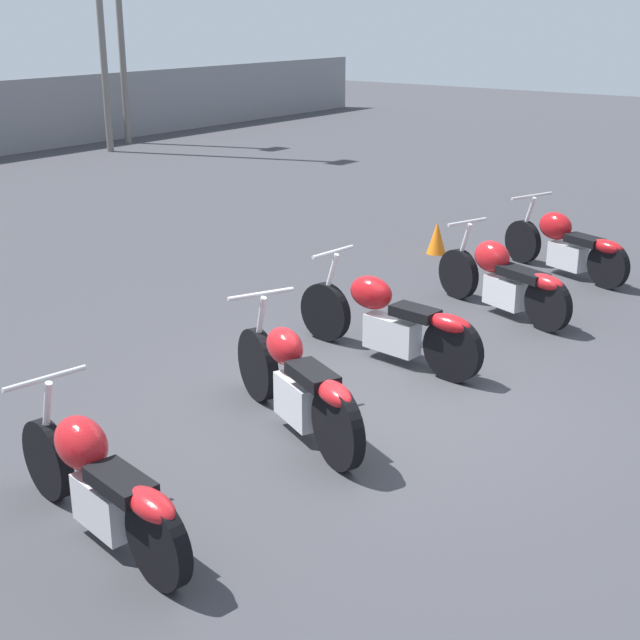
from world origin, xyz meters
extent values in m
plane|color=#38383D|center=(0.00, 0.00, 0.00)|extent=(60.00, 60.00, 0.00)
cylinder|color=slate|center=(9.50, 13.98, 3.04)|extent=(0.16, 0.16, 6.07)
cylinder|color=black|center=(-2.65, 1.02, 0.29)|extent=(0.20, 0.59, 0.58)
cylinder|color=black|center=(-2.90, -0.34, 0.29)|extent=(0.20, 0.59, 0.58)
cube|color=silver|center=(-2.78, 0.27, 0.26)|extent=(0.29, 0.53, 0.32)
ellipsoid|color=red|center=(-2.74, 0.50, 0.61)|extent=(0.37, 0.50, 0.35)
cube|color=black|center=(-2.83, 0.04, 0.53)|extent=(0.33, 0.54, 0.10)
ellipsoid|color=red|center=(-2.89, -0.29, 0.52)|extent=(0.28, 0.47, 0.16)
cylinder|color=silver|center=(-2.67, 0.93, 0.93)|extent=(0.58, 0.14, 0.04)
cylinder|color=silver|center=(-2.66, 0.97, 0.61)|extent=(0.09, 0.25, 0.62)
cylinder|color=silver|center=(-2.69, 0.11, 0.20)|extent=(0.17, 0.58, 0.07)
cylinder|color=black|center=(-0.51, 0.95, 0.32)|extent=(0.36, 0.63, 0.64)
cylinder|color=black|center=(-1.09, -0.33, 0.32)|extent=(0.36, 0.63, 0.64)
cube|color=silver|center=(-0.83, 0.24, 0.29)|extent=(0.39, 0.54, 0.35)
ellipsoid|color=red|center=(-0.73, 0.46, 0.67)|extent=(0.41, 0.50, 0.30)
cube|color=black|center=(-0.93, 0.03, 0.60)|extent=(0.42, 0.55, 0.10)
ellipsoid|color=red|center=(-1.07, -0.29, 0.58)|extent=(0.36, 0.48, 0.16)
cylinder|color=silver|center=(-0.55, 0.86, 0.99)|extent=(0.56, 0.28, 0.04)
cylinder|color=silver|center=(-0.53, 0.90, 0.66)|extent=(0.15, 0.25, 0.65)
cylinder|color=silver|center=(-0.78, 0.07, 0.22)|extent=(0.32, 0.60, 0.07)
cylinder|color=black|center=(1.02, 1.36, 0.30)|extent=(0.16, 0.61, 0.61)
cylinder|color=black|center=(0.87, -0.21, 0.30)|extent=(0.16, 0.61, 0.61)
cube|color=silver|center=(0.94, 0.50, 0.27)|extent=(0.25, 0.58, 0.33)
ellipsoid|color=#AD1419|center=(0.96, 0.76, 0.64)|extent=(0.32, 0.50, 0.33)
cube|color=black|center=(0.91, 0.23, 0.56)|extent=(0.28, 0.48, 0.10)
ellipsoid|color=#AD1419|center=(0.87, -0.16, 0.55)|extent=(0.24, 0.46, 0.16)
cylinder|color=silver|center=(1.01, 1.26, 0.96)|extent=(0.59, 0.09, 0.04)
cylinder|color=silver|center=(1.02, 1.31, 0.63)|extent=(0.07, 0.25, 0.64)
cylinder|color=silver|center=(1.04, 0.33, 0.21)|extent=(0.13, 0.64, 0.07)
cylinder|color=black|center=(3.11, 0.96, 0.29)|extent=(0.28, 0.59, 0.59)
cylinder|color=black|center=(2.66, -0.35, 0.29)|extent=(0.28, 0.59, 0.59)
cube|color=silver|center=(2.86, 0.24, 0.26)|extent=(0.35, 0.54, 0.32)
ellipsoid|color=red|center=(2.94, 0.46, 0.62)|extent=(0.44, 0.54, 0.36)
cube|color=black|center=(2.79, 0.02, 0.53)|extent=(0.42, 0.64, 0.10)
ellipsoid|color=red|center=(2.68, -0.30, 0.53)|extent=(0.33, 0.48, 0.16)
cylinder|color=silver|center=(3.08, 0.87, 0.94)|extent=(0.55, 0.22, 0.04)
cylinder|color=silver|center=(3.09, 0.91, 0.61)|extent=(0.13, 0.25, 0.63)
cylinder|color=silver|center=(2.93, 0.07, 0.21)|extent=(0.28, 0.64, 0.07)
cylinder|color=black|center=(5.02, 1.03, 0.29)|extent=(0.28, 0.57, 0.57)
cylinder|color=black|center=(4.55, -0.31, 0.29)|extent=(0.28, 0.57, 0.57)
cube|color=silver|center=(4.76, 0.29, 0.26)|extent=(0.36, 0.55, 0.31)
ellipsoid|color=#AD1419|center=(4.84, 0.52, 0.61)|extent=(0.44, 0.56, 0.35)
cube|color=black|center=(4.68, 0.06, 0.52)|extent=(0.39, 0.53, 0.10)
ellipsoid|color=#AD1419|center=(4.56, -0.26, 0.52)|extent=(0.33, 0.48, 0.16)
cylinder|color=silver|center=(4.99, 0.94, 0.92)|extent=(0.70, 0.28, 0.04)
cylinder|color=silver|center=(5.00, 0.98, 0.60)|extent=(0.13, 0.25, 0.62)
cylinder|color=silver|center=(4.83, 0.12, 0.20)|extent=(0.27, 0.59, 0.07)
cone|color=orange|center=(4.72, 2.18, 0.22)|extent=(0.27, 0.27, 0.45)
camera|label=1|loc=(-5.90, -3.80, 3.24)|focal=50.00mm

